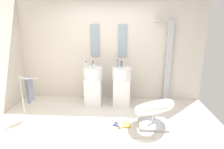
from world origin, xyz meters
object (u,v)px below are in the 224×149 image
(magazine_navy, at_px, (119,125))
(soap_bottle_clear, at_px, (86,65))
(soap_bottle_white, at_px, (94,66))
(lounge_chair, at_px, (154,109))
(magazine_ochre, at_px, (124,125))
(pedestal_sink_right, at_px, (122,86))
(coffee_mug, at_px, (121,126))
(shower_column, at_px, (168,60))
(soap_bottle_green, at_px, (93,64))
(soap_bottle_blue, at_px, (122,64))
(pedestal_sink_left, at_px, (93,85))
(towel_rack, at_px, (29,91))
(soap_bottle_grey, at_px, (117,64))

(magazine_navy, xyz_separation_m, soap_bottle_clear, (-0.83, 0.97, 1.00))
(soap_bottle_clear, relative_size, soap_bottle_white, 1.05)
(lounge_chair, height_order, magazine_ochre, lounge_chair)
(pedestal_sink_right, height_order, magazine_navy, pedestal_sink_right)
(magazine_navy, bearing_deg, soap_bottle_clear, 146.65)
(lounge_chair, height_order, coffee_mug, lounge_chair)
(shower_column, height_order, coffee_mug, shower_column)
(soap_bottle_green, bearing_deg, soap_bottle_blue, 0.82)
(soap_bottle_green, bearing_deg, pedestal_sink_left, -83.14)
(shower_column, bearing_deg, coffee_mug, -128.09)
(soap_bottle_clear, xyz_separation_m, soap_bottle_blue, (0.85, 0.17, -0.01))
(soap_bottle_green, bearing_deg, shower_column, 7.31)
(pedestal_sink_left, bearing_deg, shower_column, 11.26)
(magazine_navy, relative_size, soap_bottle_clear, 1.39)
(coffee_mug, bearing_deg, soap_bottle_blue, 90.55)
(shower_column, height_order, soap_bottle_white, shower_column)
(magazine_navy, height_order, soap_bottle_green, soap_bottle_green)
(soap_bottle_green, bearing_deg, soap_bottle_clear, -133.11)
(towel_rack, bearing_deg, pedestal_sink_right, 23.80)
(pedestal_sink_left, xyz_separation_m, soap_bottle_white, (0.04, -0.13, 0.52))
(pedestal_sink_right, xyz_separation_m, magazine_ochre, (0.07, -1.01, -0.47))
(towel_rack, xyz_separation_m, soap_bottle_blue, (1.89, 0.98, 0.38))
(magazine_ochre, bearing_deg, coffee_mug, -134.56)
(magazine_navy, xyz_separation_m, soap_bottle_green, (-0.69, 1.12, 0.99))
(pedestal_sink_right, bearing_deg, soap_bottle_blue, 94.40)
(soap_bottle_green, relative_size, soap_bottle_blue, 0.96)
(towel_rack, bearing_deg, magazine_ochre, -4.90)
(pedestal_sink_left, relative_size, magazine_ochre, 4.29)
(magazine_navy, relative_size, soap_bottle_white, 1.46)
(magazine_navy, bearing_deg, soap_bottle_grey, 110.20)
(pedestal_sink_left, relative_size, towel_rack, 1.10)
(towel_rack, distance_m, coffee_mug, 2.00)
(towel_rack, xyz_separation_m, coffee_mug, (1.90, -0.25, -0.58))
(soap_bottle_clear, bearing_deg, soap_bottle_white, -26.41)
(soap_bottle_blue, bearing_deg, towel_rack, -152.67)
(soap_bottle_clear, height_order, soap_bottle_green, soap_bottle_clear)
(pedestal_sink_left, distance_m, soap_bottle_white, 0.53)
(lounge_chair, height_order, soap_bottle_clear, soap_bottle_clear)
(lounge_chair, relative_size, soap_bottle_white, 7.09)
(magazine_navy, xyz_separation_m, soap_bottle_white, (-0.63, 0.86, 0.99))
(pedestal_sink_right, xyz_separation_m, soap_bottle_clear, (-0.86, -0.03, 0.52))
(soap_bottle_green, height_order, soap_bottle_white, soap_bottle_white)
(shower_column, distance_m, soap_bottle_green, 1.88)
(soap_bottle_white, bearing_deg, magazine_ochre, -50.48)
(pedestal_sink_right, height_order, coffee_mug, pedestal_sink_right)
(pedestal_sink_left, xyz_separation_m, magazine_ochre, (0.77, -1.01, -0.47))
(pedestal_sink_left, xyz_separation_m, lounge_chair, (1.34, -0.95, -0.15))
(pedestal_sink_left, height_order, soap_bottle_green, soap_bottle_green)
(soap_bottle_grey, xyz_separation_m, soap_bottle_green, (-0.60, 0.04, -0.02))
(lounge_chair, relative_size, towel_rack, 1.15)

